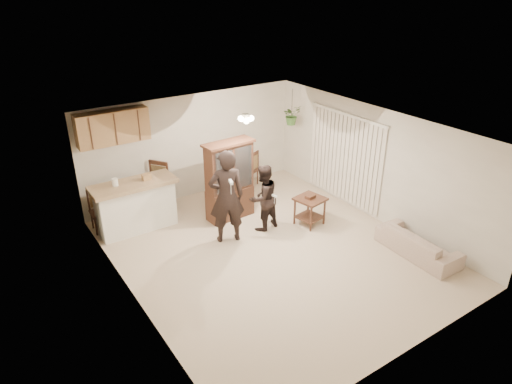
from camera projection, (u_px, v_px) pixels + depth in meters
floor at (272, 252)px, 9.03m from camera, size 6.50×6.50×0.00m
ceiling at (274, 131)px, 7.96m from camera, size 5.50×6.50×0.02m
wall_back at (193, 146)px, 10.93m from camera, size 5.50×0.02×2.50m
wall_front at (415, 283)px, 6.06m from camera, size 5.50×0.02×2.50m
wall_left at (130, 238)px, 7.11m from camera, size 0.02×6.50×2.50m
wall_right at (375, 164)px, 9.88m from camera, size 0.02×6.50×2.50m
breakfast_bar at (136, 208)px, 9.65m from camera, size 1.60×0.55×1.00m
bar_top at (133, 184)px, 9.41m from camera, size 1.75×0.70×0.08m
upper_cabinets at (113, 127)px, 9.47m from camera, size 1.50×0.34×0.70m
vertical_blinds at (344, 159)px, 10.60m from camera, size 0.06×2.30×2.10m
ceiling_fixture at (246, 118)px, 9.00m from camera, size 0.36×0.36×0.20m
hanging_plant at (292, 115)px, 11.19m from camera, size 0.43×0.37×0.48m
plant_cord at (292, 102)px, 11.05m from camera, size 0.01×0.01×0.65m
sofa at (419, 238)px, 8.80m from camera, size 0.81×1.90×0.73m
adult at (227, 200)px, 9.07m from camera, size 0.76×0.62×1.80m
child at (263, 200)px, 9.60m from camera, size 0.72×0.60×1.35m
china_hutch at (229, 181)px, 9.98m from camera, size 1.15×0.49×1.78m
side_table at (310, 211)px, 9.91m from camera, size 0.67×0.67×0.70m
chair_bar at (102, 219)px, 9.71m from camera, size 0.43×0.43×0.94m
chair_hutch_left at (156, 199)px, 10.40m from camera, size 0.73×0.73×1.19m
chair_hutch_right at (249, 176)px, 11.80m from camera, size 0.56×0.56×0.94m
controller_adult at (231, 182)px, 8.41m from camera, size 0.10×0.18×0.05m
controller_child at (274, 196)px, 9.27m from camera, size 0.06×0.13×0.04m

